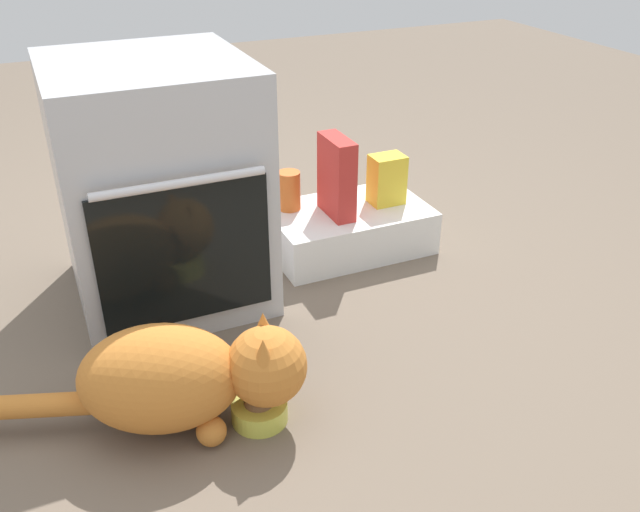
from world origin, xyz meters
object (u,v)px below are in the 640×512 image
at_px(pantry_cabinet, 348,229).
at_px(food_bowl, 259,409).
at_px(cereal_box, 337,177).
at_px(sauce_jar, 289,191).
at_px(cat, 181,376).
at_px(oven, 159,185).
at_px(snack_bag, 387,179).

xyz_separation_m(pantry_cabinet, food_bowl, (-0.60, -0.73, -0.05)).
xyz_separation_m(pantry_cabinet, cereal_box, (-0.06, -0.02, 0.22)).
relative_size(food_bowl, sauce_jar, 1.01).
xyz_separation_m(cat, sauce_jar, (0.58, 0.76, 0.08)).
bearing_deg(cereal_box, oven, -179.31).
relative_size(sauce_jar, snack_bag, 0.78).
bearing_deg(cereal_box, cat, -137.66).
bearing_deg(food_bowl, sauce_jar, 63.53).
height_order(food_bowl, sauce_jar, sauce_jar).
height_order(oven, sauce_jar, oven).
relative_size(oven, snack_bag, 4.18).
xyz_separation_m(cat, cereal_box, (0.72, 0.65, 0.15)).
distance_m(pantry_cabinet, sauce_jar, 0.26).
distance_m(food_bowl, cereal_box, 0.93).
distance_m(cereal_box, snack_bag, 0.21).
bearing_deg(cat, food_bowl, -0.00).
height_order(oven, food_bowl, oven).
xyz_separation_m(oven, cat, (-0.11, -0.64, -0.23)).
height_order(cat, cereal_box, cereal_box).
bearing_deg(snack_bag, cat, -144.13).
distance_m(oven, cereal_box, 0.61).
relative_size(pantry_cabinet, cat, 0.70).
bearing_deg(food_bowl, oven, 95.07).
relative_size(oven, cereal_box, 2.69).
distance_m(food_bowl, sauce_jar, 0.94).
height_order(oven, cereal_box, oven).
xyz_separation_m(food_bowl, cat, (-0.17, 0.06, 0.12)).
distance_m(oven, snack_bag, 0.82).
height_order(oven, cat, oven).
height_order(food_bowl, snack_bag, snack_bag).
height_order(pantry_cabinet, cereal_box, cereal_box).
bearing_deg(oven, cereal_box, 0.69).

